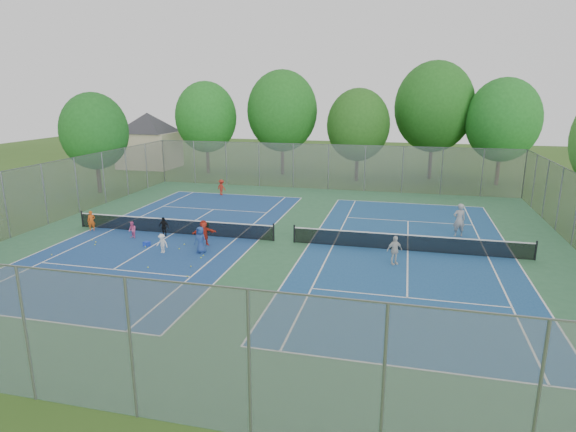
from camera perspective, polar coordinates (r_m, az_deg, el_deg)
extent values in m
plane|color=#31541A|center=(27.97, -0.49, -3.08)|extent=(120.00, 120.00, 0.00)
cube|color=#306540|center=(27.97, -0.49, -3.07)|extent=(32.00, 32.00, 0.01)
cube|color=navy|center=(30.38, -13.40, -2.02)|extent=(10.97, 23.77, 0.01)
cube|color=navy|center=(27.18, 14.00, -4.01)|extent=(10.97, 23.77, 0.01)
cube|color=black|center=(30.26, -13.45, -1.22)|extent=(12.87, 0.10, 0.91)
cube|color=black|center=(27.05, 14.06, -3.13)|extent=(12.87, 0.10, 0.91)
cube|color=gray|center=(42.84, 4.80, 5.78)|extent=(32.00, 0.10, 4.00)
cube|color=gray|center=(13.47, -18.10, -14.82)|extent=(32.00, 0.10, 4.00)
cube|color=gray|center=(34.91, -26.89, 2.28)|extent=(0.10, 32.00, 4.00)
cube|color=#B7A88C|center=(57.81, -16.10, 7.52)|extent=(6.00, 5.00, 4.00)
pyramid|color=#2D2D33|center=(57.50, -16.40, 11.67)|extent=(11.03, 11.03, 2.20)
cylinder|color=#443326|center=(52.51, -9.50, 6.96)|extent=(0.36, 0.36, 3.50)
ellipsoid|color=#1D651D|center=(52.14, -9.69, 11.48)|extent=(6.40, 6.40, 7.36)
cylinder|color=#443326|center=(50.85, -0.67, 7.12)|extent=(0.36, 0.36, 3.85)
ellipsoid|color=#1C5D1A|center=(50.47, -0.69, 12.33)|extent=(7.20, 7.20, 8.28)
cylinder|color=#443326|center=(47.56, 8.15, 6.03)|extent=(0.36, 0.36, 3.15)
ellipsoid|color=#225518|center=(47.16, 8.31, 10.63)|extent=(6.00, 6.00, 6.90)
cylinder|color=#443326|center=(50.30, 16.53, 6.64)|extent=(0.36, 0.36, 4.20)
ellipsoid|color=#1E5819|center=(49.92, 16.94, 12.27)|extent=(7.60, 7.60, 8.74)
cylinder|color=#443326|center=(49.04, 23.63, 5.43)|extent=(0.36, 0.36, 3.50)
ellipsoid|color=#1C631E|center=(48.64, 24.14, 10.34)|extent=(6.60, 6.60, 7.59)
cylinder|color=#443326|center=(44.56, -21.54, 4.61)|extent=(0.36, 0.36, 3.15)
ellipsoid|color=#19561A|center=(44.15, -21.99, 9.30)|extent=(5.60, 5.60, 6.44)
cube|color=#1837B8|center=(28.32, -16.41, -3.18)|extent=(0.34, 0.34, 0.27)
cube|color=#23802C|center=(30.29, -9.67, -1.30)|extent=(0.37, 0.37, 0.61)
imported|color=#D65314|center=(32.46, -22.27, -0.54)|extent=(0.55, 0.48, 1.26)
imported|color=#E85A9A|center=(29.96, -17.96, -1.59)|extent=(0.62, 0.57, 1.02)
imported|color=silver|center=(26.79, -14.70, -3.17)|extent=(0.73, 0.48, 1.07)
imported|color=black|center=(29.86, -14.52, -1.23)|extent=(0.72, 0.37, 1.18)
imported|color=navy|center=(26.28, -10.34, -2.81)|extent=(0.79, 0.60, 1.46)
imported|color=red|center=(27.52, -9.94, -1.99)|extent=(1.38, 1.11, 1.47)
imported|color=#AB2518|center=(40.91, -7.89, 3.39)|extent=(0.98, 0.79, 1.33)
imported|color=#9A9A9D|center=(30.54, 19.62, -0.45)|extent=(0.84, 0.67, 2.03)
imported|color=silver|center=(24.73, 12.51, -3.98)|extent=(0.94, 0.79, 1.50)
sphere|color=#D3F138|center=(27.98, -12.19, -3.34)|extent=(0.07, 0.07, 0.07)
sphere|color=#B4DB33|center=(25.94, -10.00, -4.65)|extent=(0.07, 0.07, 0.07)
sphere|color=#B9E234|center=(25.60, -10.29, -4.93)|extent=(0.07, 0.07, 0.07)
sphere|color=#BCD732|center=(23.23, -11.85, -7.05)|extent=(0.07, 0.07, 0.07)
sphere|color=#BEE635|center=(24.83, -16.26, -5.90)|extent=(0.07, 0.07, 0.07)
sphere|color=#C0D932|center=(29.41, -21.91, -3.20)|extent=(0.07, 0.07, 0.07)
sphere|color=gold|center=(29.90, -21.83, -2.91)|extent=(0.07, 0.07, 0.07)
sphere|color=#C2D030|center=(30.42, -22.19, -2.66)|extent=(0.07, 0.07, 0.07)
sphere|color=#C0D130|center=(28.12, -16.54, -3.53)|extent=(0.07, 0.07, 0.07)
sphere|color=gold|center=(24.46, -11.44, -5.91)|extent=(0.07, 0.07, 0.07)
sphere|color=#C5E535|center=(27.27, -12.78, -3.84)|extent=(0.07, 0.07, 0.07)
sphere|color=gold|center=(28.55, -26.21, -4.18)|extent=(0.07, 0.07, 0.07)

